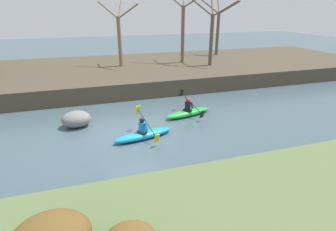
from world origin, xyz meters
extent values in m
plane|color=#425660|center=(0.00, 0.00, 0.00)|extent=(90.00, 90.00, 0.00)
cube|color=#4C4233|center=(0.00, 10.15, 0.54)|extent=(44.00, 10.90, 1.07)
cylinder|color=#7A664C|center=(0.96, 10.13, 2.90)|extent=(0.28, 0.28, 3.66)
cylinder|color=#7A664C|center=(0.33, 10.66, 5.16)|extent=(1.38, 1.18, 1.24)
cylinder|color=#7A664C|center=(1.63, 9.57, 5.09)|extent=(1.45, 1.24, 1.10)
cylinder|color=#7A664C|center=(1.23, 10.86, 5.23)|extent=(0.65, 1.55, 1.38)
cylinder|color=brown|center=(6.06, 10.11, 3.28)|extent=(0.28, 0.28, 4.41)
cylinder|color=brown|center=(7.77, 8.39, 2.98)|extent=(0.28, 0.28, 3.81)
cylinder|color=brown|center=(7.12, 8.94, 5.34)|extent=(1.44, 1.23, 1.29)
cylinder|color=brown|center=(8.47, 7.80, 5.26)|extent=(1.50, 1.29, 1.14)
cylinder|color=brown|center=(8.05, 9.14, 5.41)|extent=(0.68, 1.61, 1.43)
cylinder|color=brown|center=(10.54, 12.76, 3.01)|extent=(0.28, 0.28, 3.88)
cylinder|color=brown|center=(9.87, 13.32, 5.42)|extent=(1.46, 1.25, 1.31)
cylinder|color=brown|center=(11.25, 12.16, 5.34)|extent=(1.53, 1.31, 1.16)
cylinder|color=brown|center=(10.82, 13.52, 5.49)|extent=(0.69, 1.64, 1.46)
ellipsoid|color=green|center=(3.25, 1.42, 0.17)|extent=(2.77, 1.21, 0.34)
cone|color=green|center=(4.46, 1.71, 0.19)|extent=(0.39, 0.28, 0.20)
cylinder|color=black|center=(3.20, 1.41, 0.31)|extent=(0.58, 0.58, 0.08)
cylinder|color=black|center=(3.20, 1.41, 0.56)|extent=(0.36, 0.36, 0.42)
sphere|color=red|center=(3.20, 1.41, 0.89)|extent=(0.28, 0.28, 0.23)
cylinder|color=black|center=(3.24, 1.67, 0.65)|extent=(0.14, 0.24, 0.35)
cylinder|color=black|center=(3.35, 1.20, 0.65)|extent=(0.14, 0.24, 0.35)
cylinder|color=black|center=(3.42, 1.46, 0.69)|extent=(0.48, 1.87, 0.65)
cube|color=black|center=(3.20, 2.39, 1.00)|extent=(0.23, 0.20, 0.41)
cube|color=black|center=(3.65, 0.54, 0.38)|extent=(0.23, 0.20, 0.41)
ellipsoid|color=#1993D6|center=(0.43, -0.43, 0.17)|extent=(2.77, 1.15, 0.34)
cone|color=#1993D6|center=(1.64, -0.17, 0.19)|extent=(0.38, 0.27, 0.20)
cylinder|color=black|center=(0.38, -0.44, 0.31)|extent=(0.57, 0.57, 0.08)
cylinder|color=#1984CC|center=(0.38, -0.44, 0.56)|extent=(0.36, 0.36, 0.42)
sphere|color=black|center=(0.38, -0.44, 0.89)|extent=(0.27, 0.27, 0.23)
cylinder|color=#1984CC|center=(0.43, -0.18, 0.65)|extent=(0.13, 0.24, 0.35)
cylinder|color=#1984CC|center=(0.53, -0.65, 0.65)|extent=(0.13, 0.24, 0.35)
cylinder|color=black|center=(0.61, -0.39, 0.69)|extent=(0.43, 1.88, 0.65)
cube|color=yellow|center=(0.41, 0.54, 1.00)|extent=(0.23, 0.20, 0.41)
cube|color=yellow|center=(0.80, -1.32, 0.38)|extent=(0.23, 0.20, 0.41)
ellipsoid|color=gray|center=(-2.39, 1.75, 0.39)|extent=(1.37, 1.07, 0.77)
camera|label=1|loc=(-1.58, -10.57, 5.34)|focal=28.00mm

